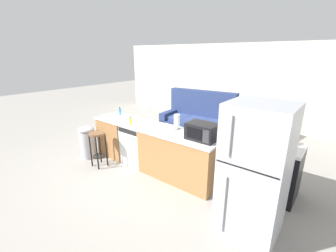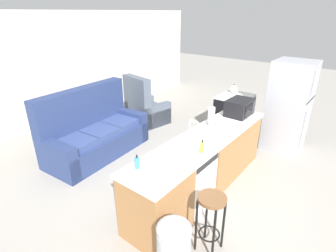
{
  "view_description": "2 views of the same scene",
  "coord_description": "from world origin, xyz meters",
  "px_view_note": "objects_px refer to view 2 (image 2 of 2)",
  "views": [
    {
      "loc": [
        3.04,
        -3.11,
        2.27
      ],
      "look_at": [
        0.28,
        0.35,
        0.84
      ],
      "focal_mm": 24.0,
      "sensor_mm": 36.0,
      "label": 1
    },
    {
      "loc": [
        -2.83,
        -1.68,
        2.56
      ],
      "look_at": [
        0.13,
        0.66,
        0.91
      ],
      "focal_mm": 28.0,
      "sensor_mm": 36.0,
      "label": 2
    }
  ],
  "objects_px": {
    "stove_range": "(234,115)",
    "bar_stool": "(211,212)",
    "dish_soap_bottle": "(137,163)",
    "trash_bin": "(174,251)",
    "refrigerator": "(289,107)",
    "kettle": "(234,89)",
    "couch": "(93,134)",
    "soap_bottle": "(202,147)",
    "dishwasher": "(188,178)",
    "microwave": "(240,107)",
    "armchair": "(145,110)",
    "paper_towel_roll": "(211,116)"
  },
  "relations": [
    {
      "from": "stove_range",
      "to": "bar_stool",
      "type": "distance_m",
      "value": 3.34
    },
    {
      "from": "dish_soap_bottle",
      "to": "stove_range",
      "type": "bearing_deg",
      "value": 6.01
    },
    {
      "from": "stove_range",
      "to": "trash_bin",
      "type": "relative_size",
      "value": 1.22
    },
    {
      "from": "refrigerator",
      "to": "kettle",
      "type": "distance_m",
      "value": 1.24
    },
    {
      "from": "stove_range",
      "to": "refrigerator",
      "type": "bearing_deg",
      "value": -90.01
    },
    {
      "from": "couch",
      "to": "refrigerator",
      "type": "bearing_deg",
      "value": -48.83
    },
    {
      "from": "kettle",
      "to": "soap_bottle",
      "type": "bearing_deg",
      "value": -162.49
    },
    {
      "from": "dishwasher",
      "to": "dish_soap_bottle",
      "type": "distance_m",
      "value": 0.98
    },
    {
      "from": "soap_bottle",
      "to": "microwave",
      "type": "bearing_deg",
      "value": 7.08
    },
    {
      "from": "couch",
      "to": "dish_soap_bottle",
      "type": "bearing_deg",
      "value": -113.14
    },
    {
      "from": "dishwasher",
      "to": "dish_soap_bottle",
      "type": "bearing_deg",
      "value": 166.13
    },
    {
      "from": "refrigerator",
      "to": "armchair",
      "type": "bearing_deg",
      "value": 104.72
    },
    {
      "from": "armchair",
      "to": "kettle",
      "type": "bearing_deg",
      "value": -62.03
    },
    {
      "from": "soap_bottle",
      "to": "dish_soap_bottle",
      "type": "distance_m",
      "value": 0.88
    },
    {
      "from": "dish_soap_bottle",
      "to": "armchair",
      "type": "bearing_deg",
      "value": 41.99
    },
    {
      "from": "soap_bottle",
      "to": "armchair",
      "type": "height_order",
      "value": "armchair"
    },
    {
      "from": "dish_soap_bottle",
      "to": "kettle",
      "type": "relative_size",
      "value": 0.86
    },
    {
      "from": "soap_bottle",
      "to": "couch",
      "type": "xyz_separation_m",
      "value": [
        0.11,
        2.48,
        -0.58
      ]
    },
    {
      "from": "dish_soap_bottle",
      "to": "armchair",
      "type": "distance_m",
      "value": 3.52
    },
    {
      "from": "paper_towel_roll",
      "to": "dishwasher",
      "type": "bearing_deg",
      "value": -168.41
    },
    {
      "from": "dishwasher",
      "to": "dish_soap_bottle",
      "type": "relative_size",
      "value": 4.77
    },
    {
      "from": "dishwasher",
      "to": "trash_bin",
      "type": "distance_m",
      "value": 1.2
    },
    {
      "from": "dishwasher",
      "to": "couch",
      "type": "distance_m",
      "value": 2.29
    },
    {
      "from": "dish_soap_bottle",
      "to": "kettle",
      "type": "xyz_separation_m",
      "value": [
        3.55,
        0.49,
        0.01
      ]
    },
    {
      "from": "paper_towel_roll",
      "to": "kettle",
      "type": "bearing_deg",
      "value": 14.79
    },
    {
      "from": "dishwasher",
      "to": "trash_bin",
      "type": "xyz_separation_m",
      "value": [
        -1.07,
        -0.56,
        -0.04
      ]
    },
    {
      "from": "soap_bottle",
      "to": "kettle",
      "type": "xyz_separation_m",
      "value": [
        2.76,
        0.87,
        0.01
      ]
    },
    {
      "from": "refrigerator",
      "to": "trash_bin",
      "type": "relative_size",
      "value": 2.37
    },
    {
      "from": "dish_soap_bottle",
      "to": "couch",
      "type": "bearing_deg",
      "value": 66.86
    },
    {
      "from": "stove_range",
      "to": "kettle",
      "type": "bearing_deg",
      "value": 37.71
    },
    {
      "from": "paper_towel_roll",
      "to": "dish_soap_bottle",
      "type": "xyz_separation_m",
      "value": [
        -1.67,
        0.01,
        -0.07
      ]
    },
    {
      "from": "kettle",
      "to": "armchair",
      "type": "distance_m",
      "value": 2.17
    },
    {
      "from": "armchair",
      "to": "soap_bottle",
      "type": "bearing_deg",
      "value": -123.48
    },
    {
      "from": "bar_stool",
      "to": "trash_bin",
      "type": "distance_m",
      "value": 0.58
    },
    {
      "from": "trash_bin",
      "to": "refrigerator",
      "type": "bearing_deg",
      "value": 0.1
    },
    {
      "from": "microwave",
      "to": "dish_soap_bottle",
      "type": "xyz_separation_m",
      "value": [
        -2.32,
        0.19,
        -0.07
      ]
    },
    {
      "from": "stove_range",
      "to": "armchair",
      "type": "xyz_separation_m",
      "value": [
        -0.8,
        1.96,
        -0.1
      ]
    },
    {
      "from": "microwave",
      "to": "paper_towel_roll",
      "type": "relative_size",
      "value": 1.77
    },
    {
      "from": "paper_towel_roll",
      "to": "refrigerator",
      "type": "bearing_deg",
      "value": -23.1
    },
    {
      "from": "stove_range",
      "to": "dish_soap_bottle",
      "type": "height_order",
      "value": "dish_soap_bottle"
    },
    {
      "from": "stove_range",
      "to": "soap_bottle",
      "type": "height_order",
      "value": "soap_bottle"
    },
    {
      "from": "bar_stool",
      "to": "armchair",
      "type": "bearing_deg",
      "value": 53.85
    },
    {
      "from": "microwave",
      "to": "couch",
      "type": "xyz_separation_m",
      "value": [
        -1.43,
        2.29,
        -0.65
      ]
    },
    {
      "from": "bar_stool",
      "to": "refrigerator",
      "type": "bearing_deg",
      "value": 1.88
    },
    {
      "from": "refrigerator",
      "to": "microwave",
      "type": "bearing_deg",
      "value": 152.56
    },
    {
      "from": "microwave",
      "to": "bar_stool",
      "type": "relative_size",
      "value": 0.68
    },
    {
      "from": "soap_bottle",
      "to": "kettle",
      "type": "height_order",
      "value": "kettle"
    },
    {
      "from": "soap_bottle",
      "to": "paper_towel_roll",
      "type": "bearing_deg",
      "value": 23.07
    },
    {
      "from": "dish_soap_bottle",
      "to": "trash_bin",
      "type": "bearing_deg",
      "value": -110.95
    },
    {
      "from": "kettle",
      "to": "armchair",
      "type": "bearing_deg",
      "value": 117.97
    }
  ]
}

